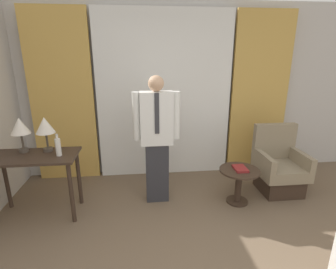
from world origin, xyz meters
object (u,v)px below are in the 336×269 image
object	(u,v)px
desk	(34,166)
table_lamp_left	(20,127)
table_lamp_right	(45,126)
book	(240,168)
person	(157,136)
armchair	(279,169)
bottle_by_lamp	(58,147)
side_table	(239,180)

from	to	relation	value
desk	table_lamp_left	world-z (taller)	table_lamp_left
table_lamp_left	table_lamp_right	world-z (taller)	same
table_lamp_right	book	world-z (taller)	table_lamp_right
book	desk	bearing A→B (deg)	-179.95
person	book	distance (m)	1.18
table_lamp_left	armchair	bearing A→B (deg)	2.24
desk	book	size ratio (longest dim) A/B	4.50
desk	book	world-z (taller)	desk
table_lamp_left	desk	bearing A→B (deg)	-43.26
table_lamp_right	book	distance (m)	2.50
table_lamp_left	bottle_by_lamp	distance (m)	0.53
desk	armchair	bearing A→B (deg)	4.69
bottle_by_lamp	person	world-z (taller)	person
desk	book	bearing A→B (deg)	0.05
table_lamp_right	armchair	size ratio (longest dim) A/B	0.45
person	bottle_by_lamp	bearing A→B (deg)	-169.23
person	table_lamp_right	bearing A→B (deg)	-177.70
desk	side_table	distance (m)	2.58
desk	table_lamp_right	distance (m)	0.49
desk	table_lamp_left	size ratio (longest dim) A/B	2.39
table_lamp_left	armchair	distance (m)	3.49
person	side_table	size ratio (longest dim) A/B	3.22
table_lamp_right	bottle_by_lamp	distance (m)	0.32
person	book	size ratio (longest dim) A/B	7.42
bottle_by_lamp	armchair	xyz separation A→B (m)	(2.94, 0.30, -0.56)
desk	side_table	bearing A→B (deg)	0.01
table_lamp_left	book	distance (m)	2.78
desk	table_lamp_right	world-z (taller)	table_lamp_right
desk	book	distance (m)	2.57
person	book	bearing A→B (deg)	-9.75
bottle_by_lamp	desk	bearing A→B (deg)	173.86
desk	person	bearing A→B (deg)	7.22
person	side_table	xyz separation A→B (m)	(1.07, -0.19, -0.59)
person	side_table	distance (m)	1.24
armchair	side_table	bearing A→B (deg)	-159.16
table_lamp_right	desk	bearing A→B (deg)	-136.74
table_lamp_left	bottle_by_lamp	size ratio (longest dim) A/B	1.62
bottle_by_lamp	side_table	xyz separation A→B (m)	(2.24, 0.03, -0.57)
bottle_by_lamp	person	size ratio (longest dim) A/B	0.16
book	bottle_by_lamp	bearing A→B (deg)	-179.07
bottle_by_lamp	side_table	bearing A→B (deg)	0.88
bottle_by_lamp	side_table	distance (m)	2.31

